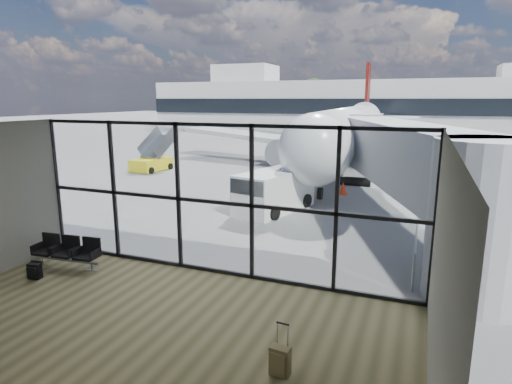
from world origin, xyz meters
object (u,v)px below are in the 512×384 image
Objects in this scene: airliner at (351,129)px; service_van at (273,191)px; seating_row at (68,250)px; belt_loader at (304,158)px; backpack at (34,271)px; suitcase at (280,361)px; mobile_stairs at (152,162)px.

airliner reaches higher than service_van.
airliner reaches higher than seating_row.
backpack is at bearing -113.74° from belt_loader.
airliner is 7.55× the size of service_van.
belt_loader is (-6.42, 25.24, 0.31)m from suitcase.
suitcase reaches higher than seating_row.
backpack is 0.14× the size of mobile_stairs.
service_van is at bearing 115.03° from suitcase.
backpack is 8.23m from suitcase.
backpack is at bearing 173.77° from suitcase.
airliner is at bearing 22.79° from belt_loader.
backpack is 19.44m from mobile_stairs.
mobile_stairs is (-9.82, -5.98, -0.02)m from belt_loader.
seating_row is 0.60× the size of mobile_stairs.
service_van is (-0.85, -16.56, -1.79)m from airliner.
seating_row is at bearing 165.93° from suitcase.
belt_loader is (1.65, 23.61, 0.37)m from backpack.
airliner is 9.52× the size of mobile_stairs.
suitcase is at bearing -22.88° from backpack.
airliner is (4.75, 26.46, 2.50)m from backpack.
mobile_stairs is (-8.38, 16.52, 0.06)m from seating_row.
mobile_stairs is (-8.17, 17.64, 0.35)m from backpack.
service_van is at bearing 57.01° from backpack.
airliner is (4.54, 25.34, 2.21)m from seating_row.
belt_loader is at bearing 113.97° from service_van.
backpack is 0.11× the size of service_van.
seating_row is 4.22× the size of backpack.
service_van is at bearing -27.06° from mobile_stairs.
seating_row is 25.84m from airliner.
backpack is at bearing -96.89° from service_van.
suitcase is 0.25× the size of belt_loader.
seating_row is at bearing 68.03° from backpack.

